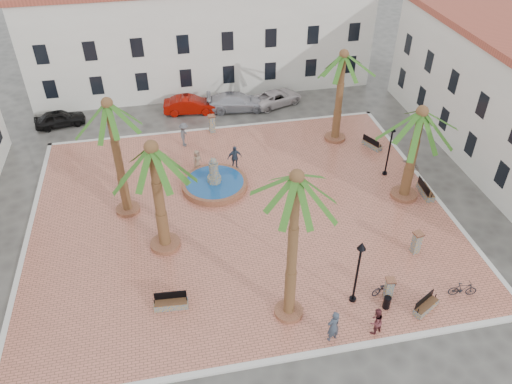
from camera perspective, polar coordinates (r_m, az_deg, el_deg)
The scene contains 35 objects.
ground at distance 31.98m, azimuth -1.76°, elevation -2.50°, with size 120.00×120.00×0.00m, color #56544F.
plaza at distance 31.93m, azimuth -1.76°, elevation -2.40°, with size 26.00×22.00×0.15m, color #CD745C.
kerb_n at distance 40.94m, azimuth -4.45°, elevation 7.25°, with size 26.30×0.30×0.16m, color silver.
kerb_s at distance 24.60m, azimuth 2.93°, elevation -18.57°, with size 26.30×0.30×0.16m, color silver.
kerb_e at distance 35.92m, azimuth 19.12°, elevation 0.35°, with size 0.30×22.30×0.16m, color silver.
kerb_w at distance 32.97m, azimuth -24.70°, elevation -5.01°, with size 0.30×22.30×0.16m, color silver.
building_north at distance 47.17m, azimuth -6.30°, elevation 17.55°, with size 30.40×7.40×9.50m.
fountain at distance 33.95m, azimuth -4.76°, elevation 1.04°, with size 4.49×4.49×2.32m.
palm_nw at distance 29.37m, azimuth -16.39°, elevation 8.27°, with size 4.94×4.94×7.96m.
palm_sw at distance 26.40m, azimuth -11.65°, elevation 3.38°, with size 5.70×5.70×7.18m.
palm_s at distance 20.86m, azimuth 4.57°, elevation -0.17°, with size 4.78×4.78×8.83m.
palm_e at distance 31.77m, azimuth 18.17°, elevation 7.35°, with size 5.63×5.63×6.66m.
palm_ne at distance 37.06m, azimuth 9.89°, elevation 14.06°, with size 5.19×5.19×7.24m.
bench_s at distance 26.53m, azimuth -9.68°, elevation -12.46°, with size 1.77×0.65×0.92m.
bench_se at distance 27.48m, azimuth 18.83°, elevation -12.26°, with size 1.63×1.19×0.84m.
bench_e at distance 35.02m, azimuth 18.79°, elevation 0.08°, with size 0.67×1.85×0.96m.
bench_ne at distance 39.10m, azimuth 13.11°, elevation 5.32°, with size 1.18×1.72×0.88m.
lamppost_s at distance 25.15m, azimuth 11.69°, elevation -7.87°, with size 0.44×0.44×4.07m.
lamppost_e at distance 35.00m, azimuth 15.13°, elevation 5.52°, with size 0.42×0.42×3.88m.
bollard_se at distance 27.15m, azimuth 14.96°, elevation -10.58°, with size 0.54×0.54×1.35m.
bollard_n at distance 39.97m, azimuth -5.07°, elevation 7.80°, with size 0.59×0.59×1.47m.
bollard_e at distance 30.07m, azimuth 17.87°, elevation -5.49°, with size 0.60×0.60×1.44m.
litter_bin at distance 26.92m, azimuth 14.72°, elevation -12.11°, with size 0.38×0.38×0.73m, color black.
cyclist_a at distance 24.66m, azimuth 8.84°, elevation -14.90°, with size 0.70×0.46×1.92m, color #37404F.
bicycle_a at distance 27.55m, azimuth 14.48°, elevation -10.45°, with size 0.55×1.58×0.83m, color black.
cyclist_b at distance 25.45m, azimuth 13.53°, elevation -14.15°, with size 0.77×0.60×1.59m, color #5D262B.
bicycle_b at distance 28.67m, azimuth 22.55°, elevation -10.21°, with size 0.42×1.50×0.90m, color black.
pedestrian_fountain_a at distance 35.61m, azimuth -6.75°, elevation 3.67°, with size 0.74×0.48×1.52m, color #937058.
pedestrian_fountain_b at distance 35.34m, azimuth -2.46°, elevation 3.95°, with size 1.08×0.45×1.84m, color #303E50.
pedestrian_north at distance 38.34m, azimuth -8.22°, elevation 6.52°, with size 1.24×0.71×1.91m, color #505055.
pedestrian_east at distance 36.35m, azimuth 17.38°, elevation 2.89°, with size 1.47×0.47×1.58m, color slate.
car_black at distance 44.05m, azimuth -21.51°, elevation 7.82°, with size 1.59×3.96×1.35m, color black.
car_red at distance 43.39m, azimuth -7.53°, elevation 9.85°, with size 1.56×4.46×1.47m, color #8D0C03.
car_silver at distance 43.53m, azimuth -2.15°, elevation 10.27°, with size 2.11×5.20×1.51m, color #B1B1BA.
car_white at distance 44.52m, azimuth 2.41°, elevation 10.74°, with size 2.11×4.58×1.27m, color silver.
Camera 1 is at (-3.91, -24.34, 20.37)m, focal length 35.00 mm.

